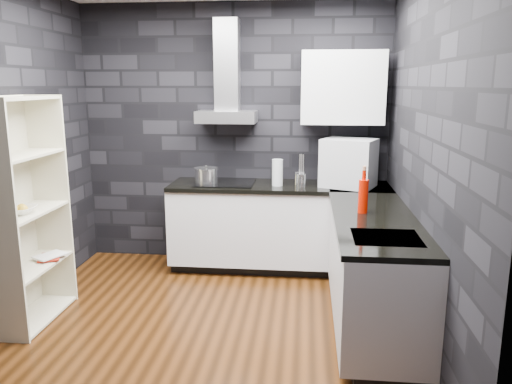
% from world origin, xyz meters
% --- Properties ---
extents(ground, '(3.20, 3.20, 0.00)m').
position_xyz_m(ground, '(0.00, 0.00, 0.00)').
color(ground, '#41210B').
extents(wall_back, '(3.20, 0.05, 2.70)m').
position_xyz_m(wall_back, '(0.00, 1.62, 1.35)').
color(wall_back, black).
rests_on(wall_back, ground).
extents(wall_front, '(3.20, 0.05, 2.70)m').
position_xyz_m(wall_front, '(0.00, -1.62, 1.35)').
color(wall_front, black).
rests_on(wall_front, ground).
extents(wall_right, '(0.05, 3.20, 2.70)m').
position_xyz_m(wall_right, '(1.62, 0.00, 1.35)').
color(wall_right, black).
rests_on(wall_right, ground).
extents(toekick_back, '(2.18, 0.50, 0.10)m').
position_xyz_m(toekick_back, '(0.50, 1.34, 0.05)').
color(toekick_back, black).
rests_on(toekick_back, ground).
extents(toekick_right, '(0.50, 1.78, 0.10)m').
position_xyz_m(toekick_right, '(1.34, 0.10, 0.05)').
color(toekick_right, black).
rests_on(toekick_right, ground).
extents(counter_back_cab, '(2.20, 0.60, 0.76)m').
position_xyz_m(counter_back_cab, '(0.50, 1.30, 0.48)').
color(counter_back_cab, silver).
rests_on(counter_back_cab, ground).
extents(counter_right_cab, '(0.60, 1.80, 0.76)m').
position_xyz_m(counter_right_cab, '(1.30, 0.10, 0.48)').
color(counter_right_cab, silver).
rests_on(counter_right_cab, ground).
extents(counter_back_top, '(2.20, 0.62, 0.04)m').
position_xyz_m(counter_back_top, '(0.50, 1.29, 0.88)').
color(counter_back_top, black).
rests_on(counter_back_top, counter_back_cab).
extents(counter_right_top, '(0.62, 1.80, 0.04)m').
position_xyz_m(counter_right_top, '(1.29, 0.10, 0.88)').
color(counter_right_top, black).
rests_on(counter_right_top, counter_right_cab).
extents(counter_corner_top, '(0.62, 0.62, 0.04)m').
position_xyz_m(counter_corner_top, '(1.30, 1.30, 0.88)').
color(counter_corner_top, black).
rests_on(counter_corner_top, counter_right_cab).
extents(hood_body, '(0.60, 0.34, 0.12)m').
position_xyz_m(hood_body, '(-0.05, 1.43, 1.56)').
color(hood_body, '#B6B5BA').
rests_on(hood_body, wall_back).
extents(hood_chimney, '(0.24, 0.20, 0.90)m').
position_xyz_m(hood_chimney, '(-0.05, 1.50, 2.07)').
color(hood_chimney, '#B6B5BA').
rests_on(hood_chimney, hood_body).
extents(upper_cabinet, '(0.80, 0.35, 0.70)m').
position_xyz_m(upper_cabinet, '(1.10, 1.43, 1.85)').
color(upper_cabinet, silver).
rests_on(upper_cabinet, wall_back).
extents(cooktop, '(0.58, 0.50, 0.01)m').
position_xyz_m(cooktop, '(-0.05, 1.30, 0.91)').
color(cooktop, black).
rests_on(cooktop, counter_back_top).
extents(sink_rim, '(0.44, 0.40, 0.01)m').
position_xyz_m(sink_rim, '(1.30, -0.40, 0.89)').
color(sink_rim, '#B6B5BA').
rests_on(sink_rim, counter_right_top).
extents(pot, '(0.28, 0.28, 0.14)m').
position_xyz_m(pot, '(-0.24, 1.26, 0.98)').
color(pot, silver).
rests_on(pot, cooktop).
extents(glass_vase, '(0.12, 0.12, 0.26)m').
position_xyz_m(glass_vase, '(0.48, 1.23, 1.03)').
color(glass_vase, silver).
rests_on(glass_vase, counter_back_top).
extents(storage_jar, '(0.10, 0.10, 0.11)m').
position_xyz_m(storage_jar, '(0.70, 1.30, 0.95)').
color(storage_jar, tan).
rests_on(storage_jar, counter_back_top).
extents(utensil_crock, '(0.10, 0.10, 0.13)m').
position_xyz_m(utensil_crock, '(0.72, 1.21, 0.96)').
color(utensil_crock, silver).
rests_on(utensil_crock, counter_back_top).
extents(appliance_garage, '(0.59, 0.53, 0.49)m').
position_xyz_m(appliance_garage, '(1.18, 1.26, 1.12)').
color(appliance_garage, '#AEB0B6').
rests_on(appliance_garage, counter_back_top).
extents(red_bottle, '(0.09, 0.09, 0.26)m').
position_xyz_m(red_bottle, '(1.21, 0.24, 1.03)').
color(red_bottle, '#A91000').
rests_on(red_bottle, counter_right_top).
extents(bookshelf, '(0.60, 0.87, 1.80)m').
position_xyz_m(bookshelf, '(-1.42, -0.03, 0.90)').
color(bookshelf, beige).
rests_on(bookshelf, ground).
extents(fruit_bowl, '(0.24, 0.24, 0.06)m').
position_xyz_m(fruit_bowl, '(-1.42, -0.11, 0.94)').
color(fruit_bowl, silver).
rests_on(fruit_bowl, bookshelf).
extents(book_red, '(0.17, 0.08, 0.23)m').
position_xyz_m(book_red, '(-1.43, 0.12, 0.57)').
color(book_red, maroon).
rests_on(book_red, bookshelf).
extents(book_second, '(0.16, 0.10, 0.24)m').
position_xyz_m(book_second, '(-1.42, 0.18, 0.59)').
color(book_second, '#B2B2B2').
rests_on(book_second, bookshelf).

